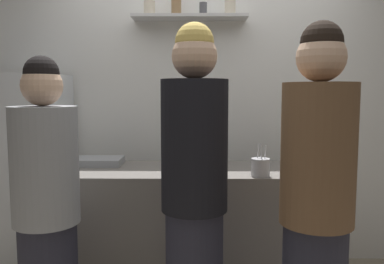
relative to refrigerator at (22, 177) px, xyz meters
The scene contains 13 objects.
back_wall_assembly 1.55m from the refrigerator, 15.82° to the left, with size 4.80×0.32×2.60m.
refrigerator is the anchor object (origin of this frame).
counter 1.39m from the refrigerator, 13.59° to the right, with size 1.72×0.63×0.92m, color #66605B.
baking_pan 0.68m from the refrigerator, 16.34° to the right, with size 0.34×0.24×0.05m, color gray.
utensil_holder 1.83m from the refrigerator, 17.77° to the right, with size 0.12×0.12×0.21m.
wine_bottle_dark_glass 2.19m from the refrigerator, 14.03° to the right, with size 0.07×0.07×0.33m.
wine_bottle_green_glass 1.42m from the refrigerator, ahead, with size 0.08×0.08×0.34m.
wine_bottle_amber_glass 1.41m from the refrigerator, 19.56° to the right, with size 0.08×0.08×0.30m.
wine_bottle_pale_glass 0.76m from the refrigerator, 46.10° to the right, with size 0.08×0.08×0.30m.
water_bottle_plastic 1.29m from the refrigerator, 22.05° to the right, with size 0.09×0.09×0.23m.
person_blonde 1.65m from the refrigerator, 36.40° to the right, with size 0.34×0.34×1.79m.
person_grey_hoodie 1.12m from the refrigerator, 60.00° to the right, with size 0.34×0.34×1.63m.
person_brown_jacket 2.22m from the refrigerator, 31.24° to the right, with size 0.34×0.34×1.76m.
Camera 1 is at (-0.07, -2.10, 1.44)m, focal length 36.70 mm.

